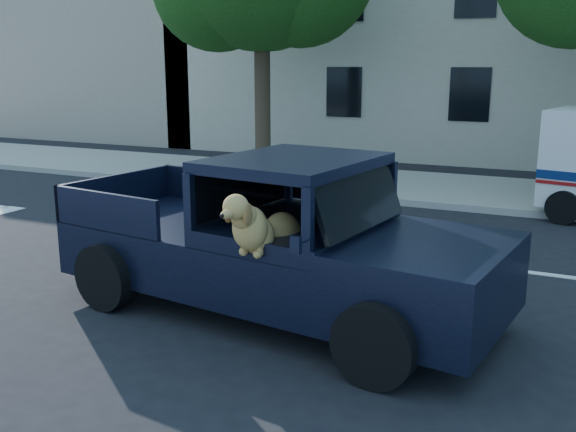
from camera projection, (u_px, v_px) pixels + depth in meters
name	position (u px, v px, depth m)	size (l,w,h in m)	color
ground	(203.00, 311.00, 8.22)	(120.00, 120.00, 0.00)	black
far_sidewalk	(396.00, 185.00, 16.33)	(60.00, 4.00, 0.15)	gray
lane_stripes	(420.00, 259.00, 10.41)	(21.60, 0.14, 0.01)	silver
building_main	(554.00, 19.00, 20.54)	(26.00, 6.00, 9.00)	beige
building_left	(109.00, 43.00, 27.99)	(12.00, 6.00, 8.00)	tan
pickup_truck	(269.00, 260.00, 8.08)	(5.86, 3.25, 2.01)	black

